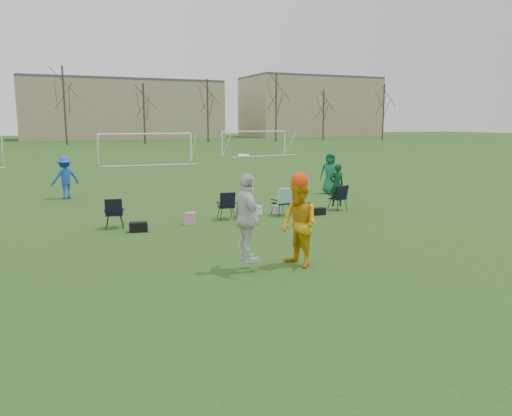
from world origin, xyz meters
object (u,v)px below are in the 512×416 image
fielder_green_far (330,173)px  center_contest (277,221)px  goal_right (255,136)px  goal_mid (146,140)px  fielder_blue (65,178)px

fielder_green_far → center_contest: (-7.58, -9.97, 0.14)m
center_contest → goal_right: 39.10m
fielder_green_far → goal_right: bearing=111.8°
center_contest → goal_mid: size_ratio=0.36×
fielder_blue → goal_right: (18.85, 22.92, 1.00)m
fielder_blue → center_contest: (3.90, -13.19, 0.18)m
center_contest → goal_right: bearing=67.5°
fielder_green_far → fielder_blue: bearing=-158.1°
fielder_blue → goal_right: bearing=-146.8°
fielder_blue → goal_mid: 18.29m
fielder_green_far → center_contest: size_ratio=0.74×
goal_mid → goal_right: same height
center_contest → goal_mid: bearing=84.4°
goal_mid → goal_right: size_ratio=1.01×
center_contest → goal_mid: center_contest is taller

